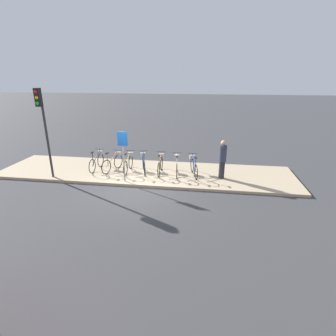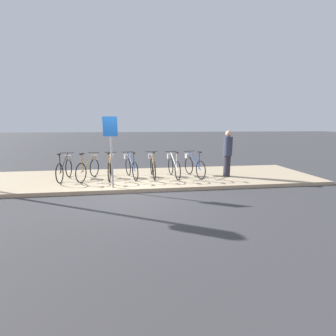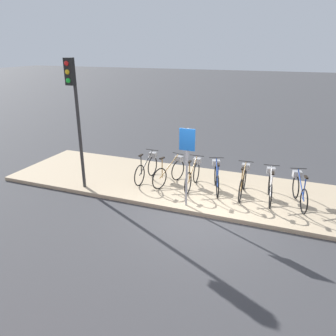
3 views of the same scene
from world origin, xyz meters
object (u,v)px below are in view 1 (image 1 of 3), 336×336
parked_bicycle_4 (160,164)px  pedestrian (222,158)px  parked_bicycle_6 (194,166)px  parked_bicycle_3 (144,163)px  parked_bicycle_0 (97,161)px  sign_post (123,148)px  parked_bicycle_1 (113,162)px  traffic_light (42,116)px  parked_bicycle_5 (177,165)px  parked_bicycle_2 (129,162)px

parked_bicycle_4 → pedestrian: (2.89, -0.28, 0.50)m
parked_bicycle_6 → pedestrian: pedestrian is taller
parked_bicycle_3 → parked_bicycle_6: (2.43, -0.10, 0.00)m
parked_bicycle_0 → sign_post: size_ratio=0.74×
parked_bicycle_1 → parked_bicycle_6: bearing=-0.7°
traffic_light → sign_post: traffic_light is taller
parked_bicycle_5 → pedestrian: (2.09, -0.22, 0.50)m
pedestrian → sign_post: size_ratio=0.79×
parked_bicycle_0 → parked_bicycle_1: size_ratio=1.04×
parked_bicycle_0 → parked_bicycle_6: size_ratio=1.02×
parked_bicycle_2 → parked_bicycle_4: (1.58, 0.01, 0.00)m
pedestrian → sign_post: (-4.26, -1.06, 0.59)m
parked_bicycle_2 → parked_bicycle_3: size_ratio=1.04×
parked_bicycle_5 → pedestrian: size_ratio=0.93×
parked_bicycle_1 → traffic_light: traffic_light is taller
parked_bicycle_3 → traffic_light: size_ratio=0.40×
parked_bicycle_1 → parked_bicycle_4: size_ratio=0.96×
parked_bicycle_3 → parked_bicycle_5: same height
parked_bicycle_6 → traffic_light: (-6.46, -1.32, 2.39)m
parked_bicycle_0 → pedestrian: size_ratio=0.93×
parked_bicycle_2 → traffic_light: size_ratio=0.42×
parked_bicycle_1 → traffic_light: 3.73m
parked_bicycle_0 → parked_bicycle_1: 0.86m
parked_bicycle_0 → parked_bicycle_3: size_ratio=1.04×
parked_bicycle_2 → parked_bicycle_4: same height
traffic_light → sign_post: 3.73m
parked_bicycle_2 → parked_bicycle_3: (0.75, 0.04, 0.00)m
sign_post → parked_bicycle_0: bearing=143.3°
parked_bicycle_3 → parked_bicycle_4: 0.84m
parked_bicycle_0 → parked_bicycle_5: (4.02, -0.09, 0.00)m
parked_bicycle_0 → traffic_light: 3.23m
parked_bicycle_3 → parked_bicycle_4: size_ratio=0.96×
parked_bicycle_4 → parked_bicycle_6: 1.60m
parked_bicycle_0 → parked_bicycle_6: (4.81, -0.09, 0.00)m
sign_post → parked_bicycle_6: bearing=23.3°
parked_bicycle_3 → traffic_light: bearing=-160.6°
parked_bicycle_1 → pedestrian: 5.27m
parked_bicycle_4 → sign_post: (-1.38, -1.34, 1.08)m
parked_bicycle_5 → parked_bicycle_2: bearing=178.6°
parked_bicycle_4 → parked_bicycle_5: same height
parked_bicycle_0 → parked_bicycle_5: size_ratio=1.00×
parked_bicycle_2 → traffic_light: traffic_light is taller
pedestrian → parked_bicycle_5: bearing=174.1°
parked_bicycle_1 → parked_bicycle_5: bearing=-0.9°
traffic_light → parked_bicycle_4: bearing=15.9°
parked_bicycle_2 → parked_bicycle_4: bearing=0.2°
parked_bicycle_3 → parked_bicycle_5: 1.64m
traffic_light → sign_post: size_ratio=1.77×
parked_bicycle_3 → parked_bicycle_4: same height
parked_bicycle_1 → parked_bicycle_4: same height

